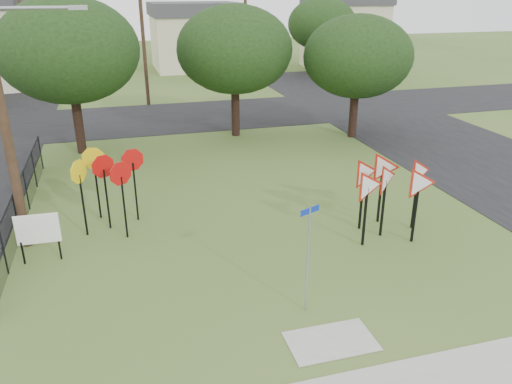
% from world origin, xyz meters
% --- Properties ---
extents(ground, '(140.00, 140.00, 0.00)m').
position_xyz_m(ground, '(0.00, 0.00, 0.00)').
color(ground, '#3E5D22').
extents(street_right, '(8.00, 50.00, 0.02)m').
position_xyz_m(street_right, '(12.00, 10.00, 0.01)').
color(street_right, black).
rests_on(street_right, ground).
extents(street_far, '(60.00, 8.00, 0.02)m').
position_xyz_m(street_far, '(0.00, 20.00, 0.01)').
color(street_far, black).
rests_on(street_far, ground).
extents(curb_pad, '(2.00, 1.20, 0.02)m').
position_xyz_m(curb_pad, '(0.00, -2.40, 0.01)').
color(curb_pad, '#9D9D95').
rests_on(curb_pad, ground).
extents(street_name_sign, '(0.54, 0.25, 2.82)m').
position_xyz_m(street_name_sign, '(-0.12, -1.10, 1.63)').
color(street_name_sign, '#989BA0').
rests_on(street_name_sign, ground).
extents(stop_sign_cluster, '(2.29, 2.09, 2.59)m').
position_xyz_m(stop_sign_cluster, '(-4.70, 5.07, 1.91)').
color(stop_sign_cluster, black).
rests_on(stop_sign_cluster, ground).
extents(yield_sign_cluster, '(3.24, 1.86, 2.55)m').
position_xyz_m(yield_sign_cluster, '(3.90, 2.17, 1.87)').
color(yield_sign_cluster, black).
rests_on(yield_sign_cluster, ground).
extents(info_board, '(1.21, 0.07, 1.52)m').
position_xyz_m(info_board, '(-6.72, 3.27, 1.01)').
color(info_board, black).
rests_on(info_board, ground).
extents(far_pole_a, '(1.40, 0.24, 9.00)m').
position_xyz_m(far_pole_a, '(-2.00, 24.00, 4.60)').
color(far_pole_a, '#432E1E').
rests_on(far_pole_a, ground).
extents(far_pole_b, '(1.40, 0.24, 8.50)m').
position_xyz_m(far_pole_b, '(6.00, 28.00, 4.35)').
color(far_pole_b, '#432E1E').
rests_on(far_pole_b, ground).
extents(far_pole_c, '(1.40, 0.24, 9.00)m').
position_xyz_m(far_pole_c, '(-10.00, 30.00, 4.60)').
color(far_pole_c, '#432E1E').
rests_on(far_pole_c, ground).
extents(fence_run, '(0.05, 11.55, 1.50)m').
position_xyz_m(fence_run, '(-7.60, 6.25, 0.78)').
color(fence_run, black).
rests_on(fence_run, ground).
extents(house_mid, '(8.40, 8.40, 6.20)m').
position_xyz_m(house_mid, '(4.00, 40.00, 3.15)').
color(house_mid, beige).
rests_on(house_mid, ground).
extents(house_right, '(8.30, 8.30, 7.20)m').
position_xyz_m(house_right, '(18.00, 36.00, 3.65)').
color(house_right, beige).
rests_on(house_right, ground).
extents(tree_near_left, '(6.40, 6.40, 7.27)m').
position_xyz_m(tree_near_left, '(-6.00, 14.00, 4.86)').
color(tree_near_left, black).
rests_on(tree_near_left, ground).
extents(tree_near_mid, '(6.00, 6.00, 6.80)m').
position_xyz_m(tree_near_mid, '(2.00, 15.00, 4.54)').
color(tree_near_mid, black).
rests_on(tree_near_mid, ground).
extents(tree_near_right, '(5.60, 5.60, 6.33)m').
position_xyz_m(tree_near_right, '(8.00, 13.00, 4.22)').
color(tree_near_right, black).
rests_on(tree_near_right, ground).
extents(tree_far_right, '(6.00, 6.00, 6.80)m').
position_xyz_m(tree_far_right, '(14.00, 32.00, 4.54)').
color(tree_far_right, black).
rests_on(tree_far_right, ground).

